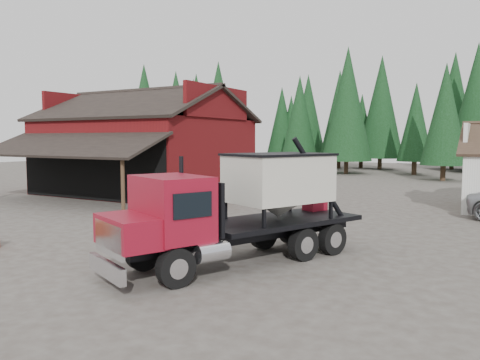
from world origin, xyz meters
The scene contains 7 objects.
ground centered at (0.00, 0.00, 0.00)m, with size 120.00×120.00×0.00m, color #453D36.
red_barn centered at (-11.00, 9.90, 2.69)m, with size 12.80×13.63×7.18m.
conifer_backdrop centered at (0.00, 42.00, 0.00)m, with size 76.00×16.00×16.00m, color black, non-canonical shape.
near_pine_a centered at (-22.00, 28.00, 6.39)m, with size 4.40×4.40×11.40m.
near_pine_b centered at (6.00, 30.00, 5.89)m, with size 3.96×3.96×10.40m.
near_pine_d centered at (-4.00, 34.00, 7.39)m, with size 5.28×5.28×13.40m.
feed_truck centered at (4.02, -2.98, 1.76)m, with size 5.41×8.52×3.77m.
Camera 1 is at (10.77, -15.00, 3.69)m, focal length 35.00 mm.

